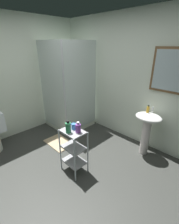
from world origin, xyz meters
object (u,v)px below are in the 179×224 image
object	(u,v)px
shower_stall	(69,109)
hand_soap_bottle	(148,109)
pedestal_sink	(147,126)
bath_mat	(59,142)
body_wash_bottle_green	(68,127)
rinse_cup	(74,126)
conditioner_bottle_purple	(78,128)
storage_cart	(74,148)

from	to	relation	value
shower_stall	hand_soap_bottle	bearing A→B (deg)	11.94
pedestal_sink	bath_mat	world-z (taller)	pedestal_sink
pedestal_sink	bath_mat	size ratio (longest dim) A/B	1.35
body_wash_bottle_green	bath_mat	xyz separation A→B (m)	(-0.82, 0.34, -0.81)
pedestal_sink	rinse_cup	size ratio (longest dim) A/B	9.00
pedestal_sink	hand_soap_bottle	xyz separation A→B (m)	(-0.05, 0.04, 0.29)
pedestal_sink	rinse_cup	world-z (taller)	rinse_cup
hand_soap_bottle	conditioner_bottle_purple	distance (m)	1.32
shower_stall	storage_cart	bearing A→B (deg)	-35.49
shower_stall	hand_soap_bottle	world-z (taller)	shower_stall
rinse_cup	storage_cart	bearing A→B (deg)	-56.16
shower_stall	pedestal_sink	distance (m)	1.86
hand_soap_bottle	conditioner_bottle_purple	bearing A→B (deg)	-109.50
pedestal_sink	storage_cart	size ratio (longest dim) A/B	1.09
shower_stall	hand_soap_bottle	xyz separation A→B (m)	(1.78, 0.38, 0.41)
hand_soap_bottle	rinse_cup	distance (m)	1.35
shower_stall	rinse_cup	world-z (taller)	shower_stall
hand_soap_bottle	pedestal_sink	bearing A→B (deg)	-38.11
body_wash_bottle_green	bath_mat	world-z (taller)	body_wash_bottle_green
storage_cart	hand_soap_bottle	distance (m)	1.44
pedestal_sink	conditioner_bottle_purple	size ratio (longest dim) A/B	4.84
storage_cart	shower_stall	bearing A→B (deg)	144.51
bath_mat	shower_stall	bearing A→B (deg)	123.82
pedestal_sink	body_wash_bottle_green	distance (m)	1.45
conditioner_bottle_purple	body_wash_bottle_green	world-z (taller)	body_wash_bottle_green
body_wash_bottle_green	pedestal_sink	bearing A→B (deg)	65.78
hand_soap_bottle	rinse_cup	world-z (taller)	hand_soap_bottle
rinse_cup	hand_soap_bottle	bearing A→B (deg)	65.46
rinse_cup	body_wash_bottle_green	bearing A→B (deg)	-79.71
hand_soap_bottle	bath_mat	xyz separation A→B (m)	(-1.36, -1.00, -0.86)
pedestal_sink	body_wash_bottle_green	world-z (taller)	body_wash_bottle_green
shower_stall	bath_mat	world-z (taller)	shower_stall
storage_cart	rinse_cup	distance (m)	0.35
pedestal_sink	storage_cart	xyz separation A→B (m)	(-0.57, -1.23, -0.14)
shower_stall	pedestal_sink	bearing A→B (deg)	10.46
storage_cart	bath_mat	world-z (taller)	storage_cart
storage_cart	bath_mat	size ratio (longest dim) A/B	1.23
pedestal_sink	body_wash_bottle_green	xyz separation A→B (m)	(-0.59, -1.30, 0.24)
body_wash_bottle_green	rinse_cup	bearing A→B (deg)	100.29
hand_soap_bottle	rinse_cup	size ratio (longest dim) A/B	1.55
conditioner_bottle_purple	storage_cart	bearing A→B (deg)	-159.57
body_wash_bottle_green	conditioner_bottle_purple	bearing A→B (deg)	46.26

